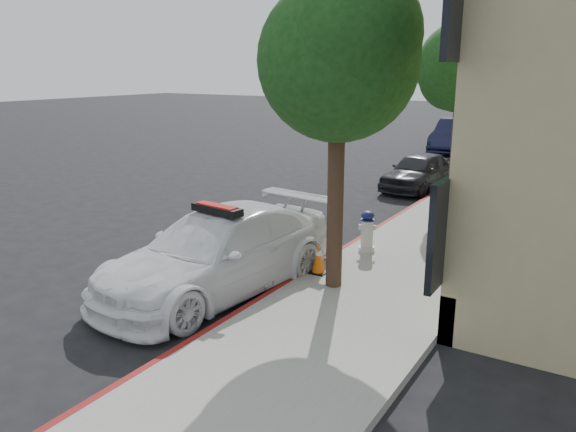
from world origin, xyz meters
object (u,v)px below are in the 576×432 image
Objects in this scene: fire_hydrant at (367,232)px; parked_car_far at (456,136)px; traffic_cone at (319,259)px; police_car at (218,252)px; parked_car_mid at (418,171)px.

parked_car_far is at bearing 81.51° from fire_hydrant.
parked_car_far is 8.12× the size of traffic_cone.
parked_car_far is 19.12m from traffic_cone.
police_car reaches higher than traffic_cone.
traffic_cone is at bearing -116.30° from fire_hydrant.
parked_car_mid is 4.07× the size of fire_hydrant.
parked_car_mid is 9.48m from traffic_cone.
traffic_cone is at bearing 53.71° from police_car.
police_car is 2.02m from traffic_cone.
parked_car_mid is (0.22, 10.85, -0.12)m from police_car.
parked_car_mid is 9.64m from parked_car_far.
parked_car_mid is 0.76× the size of parked_car_far.
parked_car_far is at bearing 97.40° from traffic_cone.
parked_car_mid is at bearing 83.00° from fire_hydrant.
police_car is at bearing -134.66° from fire_hydrant.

